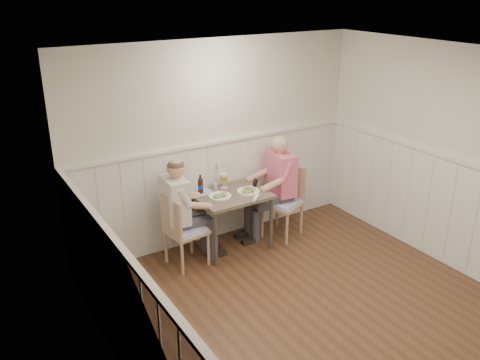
{
  "coord_description": "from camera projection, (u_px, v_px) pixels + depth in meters",
  "views": [
    {
      "loc": [
        -2.98,
        -3.17,
        3.23
      ],
      "look_at": [
        -0.03,
        1.64,
        1.0
      ],
      "focal_mm": 38.0,
      "sensor_mm": 36.0,
      "label": 1
    }
  ],
  "objects": [
    {
      "name": "man_in_pink",
      "position": [
        277.0,
        193.0,
        6.75
      ],
      "size": [
        0.67,
        0.46,
        1.4
      ],
      "color": "#3F3F47",
      "rests_on": "ground"
    },
    {
      "name": "gingham_mat",
      "position": [
        198.0,
        192.0,
        6.34
      ],
      "size": [
        0.32,
        0.26,
        0.01
      ],
      "color": "#5E70BD",
      "rests_on": "dining_table"
    },
    {
      "name": "rolled_napkin",
      "position": [
        256.0,
        198.0,
        6.14
      ],
      "size": [
        0.17,
        0.15,
        0.04
      ],
      "color": "white",
      "rests_on": "dining_table"
    },
    {
      "name": "plate_diner",
      "position": [
        219.0,
        196.0,
        6.2
      ],
      "size": [
        0.28,
        0.28,
        0.07
      ],
      "color": "white",
      "rests_on": "dining_table"
    },
    {
      "name": "dining_table",
      "position": [
        232.0,
        201.0,
        6.35
      ],
      "size": [
        0.9,
        0.7,
        0.75
      ],
      "color": "brown",
      "rests_on": "ground"
    },
    {
      "name": "beer_glass_a",
      "position": [
        223.0,
        178.0,
        6.44
      ],
      "size": [
        0.08,
        0.08,
        0.19
      ],
      "color": "silver",
      "rests_on": "dining_table"
    },
    {
      "name": "ground_plane",
      "position": [
        327.0,
        322.0,
        5.15
      ],
      "size": [
        4.5,
        4.5,
        0.0
      ],
      "primitive_type": "plane",
      "color": "#482C1C"
    },
    {
      "name": "beer_glass_b",
      "position": [
        225.0,
        178.0,
        6.44
      ],
      "size": [
        0.08,
        0.08,
        0.19
      ],
      "color": "silver",
      "rests_on": "dining_table"
    },
    {
      "name": "chair_left",
      "position": [
        182.0,
        228.0,
        5.99
      ],
      "size": [
        0.48,
        0.48,
        0.92
      ],
      "color": "tan",
      "rests_on": "ground"
    },
    {
      "name": "room_shell",
      "position": [
        337.0,
        183.0,
        4.59
      ],
      "size": [
        4.04,
        4.54,
        2.6
      ],
      "color": "beige",
      "rests_on": "ground"
    },
    {
      "name": "plate_man",
      "position": [
        248.0,
        191.0,
        6.34
      ],
      "size": [
        0.29,
        0.29,
        0.07
      ],
      "color": "white",
      "rests_on": "dining_table"
    },
    {
      "name": "wainscot",
      "position": [
        289.0,
        234.0,
        5.44
      ],
      "size": [
        4.0,
        4.49,
        1.34
      ],
      "color": "silver",
      "rests_on": "ground"
    },
    {
      "name": "grass_vase",
      "position": [
        215.0,
        177.0,
        6.42
      ],
      "size": [
        0.04,
        0.04,
        0.35
      ],
      "color": "silver",
      "rests_on": "dining_table"
    },
    {
      "name": "diner_cream",
      "position": [
        179.0,
        220.0,
        6.05
      ],
      "size": [
        0.65,
        0.45,
        1.35
      ],
      "color": "#3F3F47",
      "rests_on": "ground"
    },
    {
      "name": "chair_right",
      "position": [
        285.0,
        199.0,
        6.75
      ],
      "size": [
        0.58,
        0.58,
        0.94
      ],
      "color": "tan",
      "rests_on": "ground"
    },
    {
      "name": "beer_bottle",
      "position": [
        200.0,
        185.0,
        6.28
      ],
      "size": [
        0.07,
        0.07,
        0.25
      ],
      "color": "black",
      "rests_on": "dining_table"
    }
  ]
}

